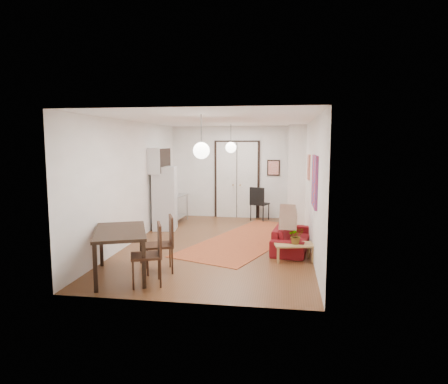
# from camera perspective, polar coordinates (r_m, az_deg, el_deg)

# --- Properties ---
(floor) EXTENTS (7.00, 7.00, 0.00)m
(floor) POSITION_cam_1_polar(r_m,az_deg,el_deg) (9.53, -0.66, -7.46)
(floor) COLOR brown
(floor) RESTS_ON ground
(ceiling) EXTENTS (4.20, 7.00, 0.02)m
(ceiling) POSITION_cam_1_polar(r_m,az_deg,el_deg) (9.23, -0.69, 10.24)
(ceiling) COLOR white
(ceiling) RESTS_ON wall_back
(wall_back) EXTENTS (4.20, 0.02, 2.90)m
(wall_back) POSITION_cam_1_polar(r_m,az_deg,el_deg) (12.72, 1.88, 2.86)
(wall_back) COLOR white
(wall_back) RESTS_ON floor
(wall_front) EXTENTS (4.20, 0.02, 2.90)m
(wall_front) POSITION_cam_1_polar(r_m,az_deg,el_deg) (5.87, -6.21, -2.25)
(wall_front) COLOR white
(wall_front) RESTS_ON floor
(wall_left) EXTENTS (0.02, 7.00, 2.90)m
(wall_left) POSITION_cam_1_polar(r_m,az_deg,el_deg) (9.82, -12.85, 1.41)
(wall_left) COLOR white
(wall_left) RESTS_ON floor
(wall_right) EXTENTS (0.02, 7.00, 2.90)m
(wall_right) POSITION_cam_1_polar(r_m,az_deg,el_deg) (9.16, 12.40, 1.01)
(wall_right) COLOR white
(wall_right) RESTS_ON floor
(double_doors) EXTENTS (1.44, 0.06, 2.50)m
(double_doors) POSITION_cam_1_polar(r_m,az_deg,el_deg) (12.70, 1.85, 1.72)
(double_doors) COLOR white
(double_doors) RESTS_ON wall_back
(stub_partition) EXTENTS (0.50, 0.10, 2.90)m
(stub_partition) POSITION_cam_1_polar(r_m,az_deg,el_deg) (11.69, 10.37, 2.36)
(stub_partition) COLOR white
(stub_partition) RESTS_ON floor
(wall_cabinet) EXTENTS (0.35, 1.00, 0.70)m
(wall_cabinet) POSITION_cam_1_polar(r_m,az_deg,el_deg) (11.14, -9.23, 4.48)
(wall_cabinet) COLOR silver
(wall_cabinet) RESTS_ON wall_left
(painting_popart) EXTENTS (0.05, 1.00, 1.00)m
(painting_popart) POSITION_cam_1_polar(r_m,az_deg,el_deg) (7.90, 12.84, 1.50)
(painting_popart) COLOR red
(painting_popart) RESTS_ON wall_right
(painting_abstract) EXTENTS (0.05, 0.50, 0.60)m
(painting_abstract) POSITION_cam_1_polar(r_m,az_deg,el_deg) (9.93, 12.01, 3.52)
(painting_abstract) COLOR beige
(painting_abstract) RESTS_ON wall_right
(poster_back) EXTENTS (0.40, 0.03, 0.50)m
(poster_back) POSITION_cam_1_polar(r_m,az_deg,el_deg) (12.59, 7.08, 3.45)
(poster_back) COLOR red
(poster_back) RESTS_ON wall_back
(print_left) EXTENTS (0.03, 0.44, 0.54)m
(print_left) POSITION_cam_1_polar(r_m,az_deg,el_deg) (11.66, -9.19, 4.84)
(print_left) COLOR brown
(print_left) RESTS_ON wall_left
(pendant_back) EXTENTS (0.30, 0.30, 0.80)m
(pendant_back) POSITION_cam_1_polar(r_m,az_deg,el_deg) (11.20, 0.99, 6.38)
(pendant_back) COLOR white
(pendant_back) RESTS_ON ceiling
(pendant_front) EXTENTS (0.30, 0.30, 0.80)m
(pendant_front) POSITION_cam_1_polar(r_m,az_deg,el_deg) (7.25, -3.25, 5.93)
(pendant_front) COLOR white
(pendant_front) RESTS_ON ceiling
(kilim_rug) EXTENTS (3.21, 4.85, 0.01)m
(kilim_rug) POSITION_cam_1_polar(r_m,az_deg,el_deg) (10.01, 3.58, -6.71)
(kilim_rug) COLOR #B95C2E
(kilim_rug) RESTS_ON floor
(sofa) EXTENTS (1.90, 0.96, 0.53)m
(sofa) POSITION_cam_1_polar(r_m,az_deg,el_deg) (9.19, 9.67, -6.40)
(sofa) COLOR maroon
(sofa) RESTS_ON floor
(coffee_table) EXTENTS (0.85, 0.57, 0.35)m
(coffee_table) POSITION_cam_1_polar(r_m,az_deg,el_deg) (8.31, 9.96, -7.60)
(coffee_table) COLOR #AB8150
(coffee_table) RESTS_ON floor
(potted_plant) EXTENTS (0.31, 0.35, 0.34)m
(potted_plant) POSITION_cam_1_polar(r_m,az_deg,el_deg) (8.26, 10.26, -6.15)
(potted_plant) COLOR #345D29
(potted_plant) RESTS_ON coffee_table
(kitchen_counter) EXTENTS (0.63, 1.11, 0.82)m
(kitchen_counter) POSITION_cam_1_polar(r_m,az_deg,el_deg) (12.06, -7.08, -1.91)
(kitchen_counter) COLOR #B2B5B7
(kitchen_counter) RESTS_ON floor
(bowl) EXTENTS (0.21, 0.21, 0.05)m
(bowl) POSITION_cam_1_polar(r_m,az_deg,el_deg) (11.72, -7.50, -0.55)
(bowl) COLOR silver
(bowl) RESTS_ON kitchen_counter
(soap_bottle) EXTENTS (0.08, 0.08, 0.17)m
(soap_bottle) POSITION_cam_1_polar(r_m,az_deg,el_deg) (12.24, -6.79, 0.08)
(soap_bottle) COLOR teal
(soap_bottle) RESTS_ON kitchen_counter
(fridge) EXTENTS (0.69, 0.69, 1.74)m
(fridge) POSITION_cam_1_polar(r_m,az_deg,el_deg) (11.08, -8.46, -0.87)
(fridge) COLOR silver
(fridge) RESTS_ON floor
(dining_table) EXTENTS (1.38, 1.74, 0.85)m
(dining_table) POSITION_cam_1_polar(r_m,az_deg,el_deg) (7.39, -14.61, -6.01)
(dining_table) COLOR black
(dining_table) RESTS_ON floor
(dining_chair_near) EXTENTS (0.64, 0.78, 1.05)m
(dining_chair_near) POSITION_cam_1_polar(r_m,az_deg,el_deg) (7.63, -9.05, -6.55)
(dining_chair_near) COLOR #382011
(dining_chair_near) RESTS_ON floor
(dining_chair_far) EXTENTS (0.64, 0.78, 1.05)m
(dining_chair_far) POSITION_cam_1_polar(r_m,az_deg,el_deg) (6.99, -10.80, -7.87)
(dining_chair_far) COLOR #382011
(dining_chair_far) RESTS_ON floor
(black_side_chair) EXTENTS (0.62, 0.63, 1.04)m
(black_side_chair) POSITION_cam_1_polar(r_m,az_deg,el_deg) (12.42, 5.18, -1.16)
(black_side_chair) COLOR black
(black_side_chair) RESTS_ON floor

